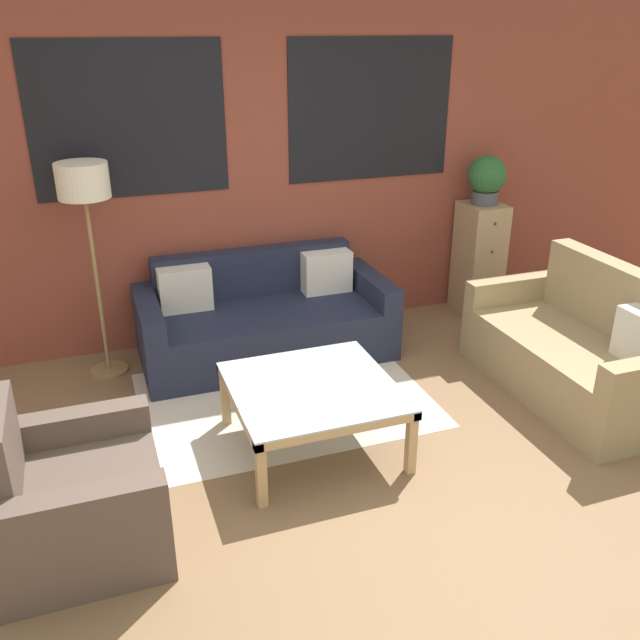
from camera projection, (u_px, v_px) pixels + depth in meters
ground_plane at (378, 494)px, 3.82m from camera, size 16.00×16.00×0.00m
wall_back_brick at (257, 165)px, 5.35m from camera, size 8.40×0.09×2.80m
rug at (284, 399)px, 4.78m from camera, size 1.97×1.47×0.00m
couch_dark at (265, 321)px, 5.35m from camera, size 1.94×0.88×0.78m
settee_vintage at (579, 353)px, 4.77m from camera, size 0.80×1.62×0.92m
armchair_corner at (72, 499)px, 3.35m from camera, size 0.80×0.86×0.84m
coffee_table at (312, 394)px, 4.11m from camera, size 0.98×0.98×0.43m
floor_lamp at (85, 194)px, 4.62m from camera, size 0.35×0.35×1.58m
drawer_cabinet at (479, 259)px, 6.08m from camera, size 0.34×0.41×1.00m
potted_plant at (486, 178)px, 5.79m from camera, size 0.33×0.33×0.42m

